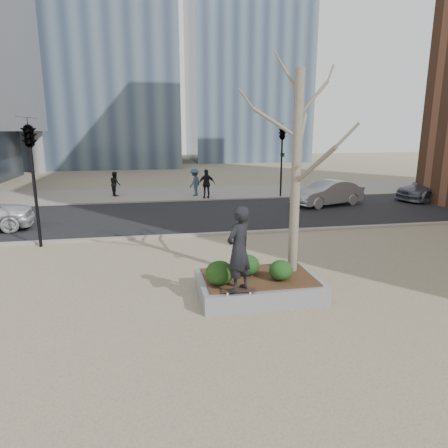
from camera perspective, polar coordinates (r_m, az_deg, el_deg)
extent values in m
plane|color=gray|center=(10.10, -0.68, -10.46)|extent=(120.00, 120.00, 0.00)
cube|color=black|center=(19.60, -5.80, 1.24)|extent=(60.00, 8.00, 0.02)
cube|color=gray|center=(26.47, -7.15, 4.34)|extent=(60.00, 6.00, 0.02)
cube|color=gray|center=(10.22, 4.91, -8.85)|extent=(3.00, 2.00, 0.45)
cube|color=#382314|center=(10.13, 4.93, -7.56)|extent=(2.70, 1.70, 0.04)
ellipsoid|color=black|center=(9.49, -0.63, -7.00)|extent=(0.67, 0.67, 0.57)
ellipsoid|color=black|center=(10.13, 3.38, -5.87)|extent=(0.61, 0.61, 0.52)
ellipsoid|color=black|center=(9.88, 8.14, -6.55)|extent=(0.58, 0.58, 0.50)
imported|color=black|center=(8.86, 2.13, -3.59)|extent=(0.84, 0.81, 1.94)
imported|color=#ACADB4|center=(22.71, 14.59, 4.30)|extent=(4.37, 2.57, 1.36)
imported|color=#585B64|center=(26.76, 27.58, 4.54)|extent=(5.07, 3.11, 1.37)
imported|color=black|center=(26.14, -15.27, 5.58)|extent=(0.80, 0.90, 1.53)
imported|color=#364F62|center=(25.33, -4.20, 5.99)|extent=(1.13, 1.27, 1.71)
imported|color=black|center=(24.27, -2.49, 5.75)|extent=(1.05, 0.47, 1.75)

